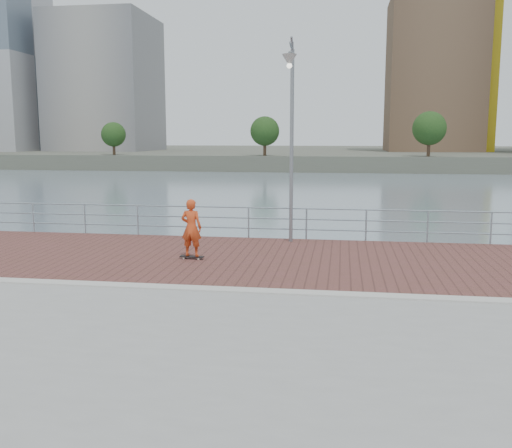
# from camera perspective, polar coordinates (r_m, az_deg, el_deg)

# --- Properties ---
(water) EXTENTS (400.00, 400.00, 0.00)m
(water) POSITION_cam_1_polar(r_m,az_deg,el_deg) (14.09, -1.26, -14.65)
(water) COLOR slate
(water) RESTS_ON ground
(seawall) EXTENTS (40.00, 24.00, 2.00)m
(seawall) POSITION_cam_1_polar(r_m,az_deg,el_deg) (9.27, -6.98, -21.06)
(seawall) COLOR gray
(seawall) RESTS_ON ground
(brick_lane) EXTENTS (40.00, 6.80, 0.02)m
(brick_lane) POSITION_cam_1_polar(r_m,az_deg,el_deg) (16.87, 0.82, -3.51)
(brick_lane) COLOR brown
(brick_lane) RESTS_ON seawall
(curb) EXTENTS (40.00, 0.40, 0.06)m
(curb) POSITION_cam_1_polar(r_m,az_deg,el_deg) (13.41, -1.29, -6.67)
(curb) COLOR #B7B5AD
(curb) RESTS_ON seawall
(far_shore) EXTENTS (320.00, 95.00, 2.50)m
(far_shore) POSITION_cam_1_polar(r_m,az_deg,el_deg) (135.32, 7.74, 6.89)
(far_shore) COLOR #4C5142
(far_shore) RESTS_ON ground
(guardrail) EXTENTS (39.06, 0.06, 1.13)m
(guardrail) POSITION_cam_1_polar(r_m,az_deg,el_deg) (20.07, 2.14, 0.45)
(guardrail) COLOR #8C9EA8
(guardrail) RESTS_ON brick_lane
(street_lamp) EXTENTS (0.47, 1.37, 6.44)m
(street_lamp) POSITION_cam_1_polar(r_m,az_deg,el_deg) (18.86, 3.49, 11.73)
(street_lamp) COLOR gray
(street_lamp) RESTS_ON brick_lane
(skateboard) EXTENTS (0.73, 0.24, 0.08)m
(skateboard) POSITION_cam_1_polar(r_m,az_deg,el_deg) (16.92, -6.43, -3.27)
(skateboard) COLOR black
(skateboard) RESTS_ON brick_lane
(skateboarder) EXTENTS (0.65, 0.46, 1.69)m
(skateboarder) POSITION_cam_1_polar(r_m,az_deg,el_deg) (16.76, -6.49, -0.37)
(skateboarder) COLOR #D5461C
(skateboarder) RESTS_ON skateboard
(skyline) EXTENTS (233.00, 41.00, 65.59)m
(skyline) POSITION_cam_1_polar(r_m,az_deg,el_deg) (122.87, 23.83, 18.05)
(skyline) COLOR #ADA38E
(skyline) RESTS_ON far_shore
(shoreline_trees) EXTENTS (144.55, 5.07, 6.76)m
(shoreline_trees) POSITION_cam_1_polar(r_m,az_deg,el_deg) (89.89, 12.13, 9.12)
(shoreline_trees) COLOR #473323
(shoreline_trees) RESTS_ON far_shore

